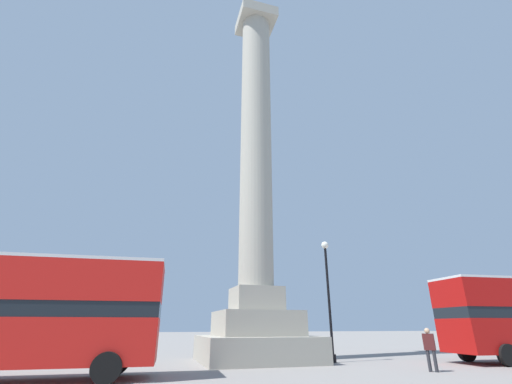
{
  "coord_description": "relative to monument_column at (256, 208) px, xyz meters",
  "views": [
    {
      "loc": [
        -5.81,
        -19.68,
        1.8
      ],
      "look_at": [
        0.0,
        0.0,
        9.85
      ],
      "focal_mm": 24.0,
      "sensor_mm": 36.0,
      "label": 1
    }
  ],
  "objects": [
    {
      "name": "ground_plane",
      "position": [
        0.0,
        0.0,
        -8.73
      ],
      "size": [
        200.0,
        200.0,
        0.0
      ],
      "primitive_type": "plane",
      "color": "gray"
    },
    {
      "name": "street_lamp",
      "position": [
        3.77,
        -1.66,
        -5.12
      ],
      "size": [
        0.42,
        0.42,
        6.47
      ],
      "color": "black",
      "rests_on": "ground_plane"
    },
    {
      "name": "bus_b",
      "position": [
        -10.45,
        -4.64,
        -6.4
      ],
      "size": [
        10.24,
        3.21,
        4.21
      ],
      "rotation": [
        0.0,
        0.0,
        -0.06
      ],
      "color": "red",
      "rests_on": "ground_plane"
    },
    {
      "name": "pedestrian_near_lamp",
      "position": [
        5.89,
        -6.38,
        -7.77
      ],
      "size": [
        0.43,
        0.46,
        1.72
      ],
      "rotation": [
        0.0,
        0.0,
        2.29
      ],
      "color": "#28282D",
      "rests_on": "ground_plane"
    },
    {
      "name": "monument_column",
      "position": [
        0.0,
        0.0,
        0.0
      ],
      "size": [
        6.06,
        6.06,
        26.06
      ],
      "color": "#A39E8E",
      "rests_on": "ground_plane"
    },
    {
      "name": "equestrian_statue",
      "position": [
        -11.47,
        4.49,
        -6.95
      ],
      "size": [
        3.78,
        3.46,
        6.02
      ],
      "rotation": [
        0.0,
        0.0,
        -0.53
      ],
      "color": "#A39E8E",
      "rests_on": "ground_plane"
    }
  ]
}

